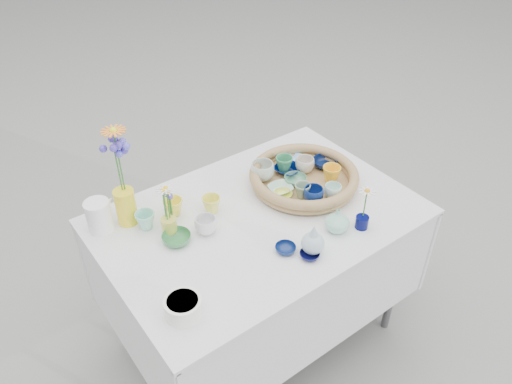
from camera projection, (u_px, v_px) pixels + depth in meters
ground at (258, 333)px, 2.48m from camera, size 80.00×80.00×0.00m
display_table at (258, 333)px, 2.48m from camera, size 1.26×0.86×0.77m
wicker_tray at (304, 178)px, 2.16m from camera, size 0.47×0.47×0.08m
tray_ceramic_0 at (288, 169)px, 2.22m from camera, size 0.14×0.14×0.03m
tray_ceramic_1 at (325, 163)px, 2.25m from camera, size 0.14×0.14×0.04m
tray_ceramic_2 at (331, 174)px, 2.15m from camera, size 0.09×0.09×0.07m
tray_ceramic_3 at (295, 180)px, 2.15m from camera, size 0.13×0.13×0.03m
tray_ceramic_4 at (302, 191)px, 2.07m from camera, size 0.07×0.07×0.06m
tray_ceramic_5 at (280, 189)px, 2.11m from camera, size 0.11×0.11×0.02m
tray_ceramic_6 at (262, 171)px, 2.16m from camera, size 0.11×0.11×0.08m
tray_ceramic_7 at (305, 165)px, 2.21m from camera, size 0.09×0.09×0.07m
tray_ceramic_8 at (295, 159)px, 2.29m from camera, size 0.11×0.11×0.02m
tray_ceramic_9 at (313, 195)px, 2.04m from camera, size 0.10×0.10×0.07m
tray_ceramic_10 at (283, 195)px, 2.07m from camera, size 0.08×0.08×0.02m
tray_ceramic_11 at (333, 191)px, 2.07m from camera, size 0.08×0.08×0.06m
tray_ceramic_12 at (284, 164)px, 2.21m from camera, size 0.08×0.08×0.07m
loose_ceramic_0 at (173, 207)px, 2.00m from camera, size 0.10×0.10×0.07m
loose_ceramic_1 at (211, 204)px, 2.01m from camera, size 0.10×0.10×0.07m
loose_ceramic_2 at (177, 238)px, 1.88m from camera, size 0.12×0.12×0.03m
loose_ceramic_3 at (206, 225)px, 1.91m from camera, size 0.10×0.10×0.07m
loose_ceramic_4 at (285, 249)px, 1.84m from camera, size 0.09×0.09×0.02m
loose_ceramic_5 at (145, 220)px, 1.93m from camera, size 0.10×0.10×0.07m
loose_ceramic_6 at (310, 255)px, 1.82m from camera, size 0.09×0.09×0.02m
fluted_bowl at (183, 307)px, 1.60m from camera, size 0.15×0.15×0.06m
bud_vase_paleblue at (313, 239)px, 1.81m from camera, size 0.09×0.09×0.13m
bud_vase_seafoam at (337, 220)px, 1.91m from camera, size 0.11×0.11×0.10m
bud_vase_cobalt at (362, 222)px, 1.94m from camera, size 0.05×0.05×0.05m
single_daisy at (365, 204)px, 1.90m from camera, size 0.09×0.09×0.14m
tall_vase_yellow at (126, 207)px, 1.94m from camera, size 0.10×0.10×0.15m
gerbera at (119, 161)px, 1.83m from camera, size 0.14×0.14×0.27m
hydrangea at (118, 170)px, 1.85m from camera, size 0.09×0.09×0.25m
white_pitcher at (99, 216)px, 1.91m from camera, size 0.14×0.10×0.13m
daisy_cup at (169, 225)px, 1.91m from camera, size 0.07×0.07×0.07m
daisy_posy at (167, 201)px, 1.86m from camera, size 0.10×0.10×0.15m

